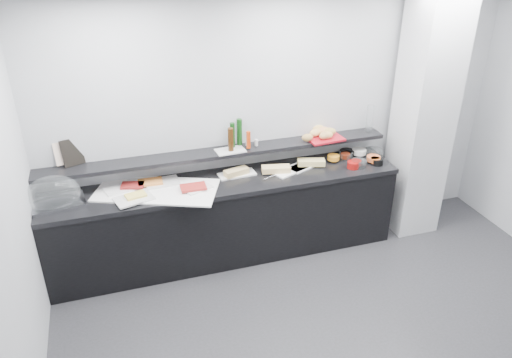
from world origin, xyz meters
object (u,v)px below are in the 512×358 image
object	(u,v)px
framed_print	(72,152)
condiment_tray	(230,151)
carafe	(370,119)
bread_tray	(324,138)
sandwich_plate_mid	(291,170)
cloche_base	(59,204)

from	to	relation	value
framed_print	condiment_tray	distance (m)	1.52
carafe	condiment_tray	bearing A→B (deg)	-178.24
framed_print	bread_tray	size ratio (longest dim) A/B	0.69
sandwich_plate_mid	carafe	size ratio (longest dim) A/B	1.32
bread_tray	carafe	world-z (taller)	carafe
sandwich_plate_mid	carafe	xyz separation A→B (m)	(0.99, 0.19, 0.39)
bread_tray	framed_print	bearing A→B (deg)	171.06
cloche_base	bread_tray	size ratio (longest dim) A/B	1.21
cloche_base	framed_print	size ratio (longest dim) A/B	1.77
framed_print	cloche_base	bearing A→B (deg)	-140.78
sandwich_plate_mid	condiment_tray	world-z (taller)	condiment_tray
framed_print	carafe	xyz separation A→B (m)	(3.10, -0.10, 0.02)
condiment_tray	bread_tray	distance (m)	1.04
sandwich_plate_mid	bread_tray	distance (m)	0.52
cloche_base	framed_print	world-z (taller)	framed_print
bread_tray	sandwich_plate_mid	bearing A→B (deg)	-167.57
framed_print	bread_tray	xyz separation A→B (m)	(2.54, -0.15, -0.12)
cloche_base	condiment_tray	xyz separation A→B (m)	(1.68, 0.16, 0.24)
carafe	sandwich_plate_mid	bearing A→B (deg)	-169.09
condiment_tray	sandwich_plate_mid	bearing A→B (deg)	-17.70
condiment_tray	bread_tray	world-z (taller)	bread_tray
cloche_base	bread_tray	bearing A→B (deg)	-3.94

